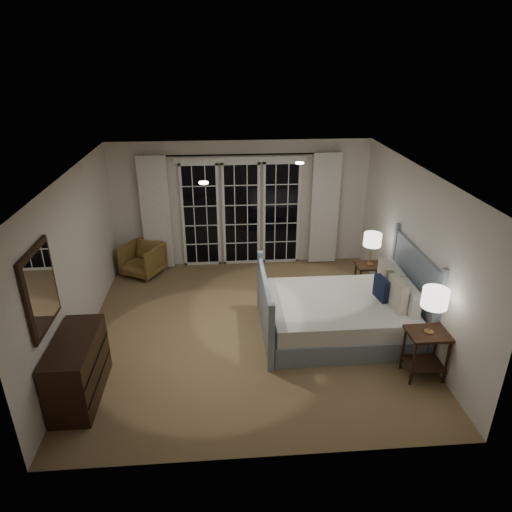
{
  "coord_description": "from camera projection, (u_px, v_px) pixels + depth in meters",
  "views": [
    {
      "loc": [
        -0.39,
        -6.08,
        4.03
      ],
      "look_at": [
        0.14,
        0.47,
        1.05
      ],
      "focal_mm": 32.0,
      "sensor_mm": 36.0,
      "label": 1
    }
  ],
  "objects": [
    {
      "name": "downlight_b",
      "position": [
        204.0,
        183.0,
        5.78
      ],
      "size": [
        0.12,
        0.12,
        0.01
      ],
      "primitive_type": "cylinder",
      "color": "white",
      "rests_on": "ceiling"
    },
    {
      "name": "curtain_left",
      "position": [
        156.0,
        214.0,
        8.78
      ],
      "size": [
        0.55,
        0.1,
        2.25
      ],
      "primitive_type": "cube",
      "color": "white",
      "rests_on": "curtain_rod"
    },
    {
      "name": "nightstand_right",
      "position": [
        368.0,
        275.0,
        8.05
      ],
      "size": [
        0.46,
        0.37,
        0.6
      ],
      "color": "black",
      "rests_on": "floor"
    },
    {
      "name": "lamp_right",
      "position": [
        372.0,
        240.0,
        7.77
      ],
      "size": [
        0.3,
        0.3,
        0.58
      ],
      "color": "tan",
      "rests_on": "nightstand_right"
    },
    {
      "name": "armchair",
      "position": [
        143.0,
        259.0,
        8.85
      ],
      "size": [
        0.93,
        0.94,
        0.63
      ],
      "primitive_type": "imported",
      "rotation": [
        0.0,
        0.0,
        -0.51
      ],
      "color": "brown",
      "rests_on": "floor"
    },
    {
      "name": "french_doors",
      "position": [
        241.0,
        213.0,
        9.0
      ],
      "size": [
        2.5,
        0.04,
        2.2
      ],
      "color": "black",
      "rests_on": "wall_back"
    },
    {
      "name": "floor",
      "position": [
        250.0,
        329.0,
        7.22
      ],
      "size": [
        5.0,
        5.0,
        0.0
      ],
      "primitive_type": "plane",
      "color": "olive",
      "rests_on": "ground"
    },
    {
      "name": "downlight_a",
      "position": [
        300.0,
        163.0,
        6.79
      ],
      "size": [
        0.12,
        0.12,
        0.01
      ],
      "primitive_type": "cylinder",
      "color": "white",
      "rests_on": "ceiling"
    },
    {
      "name": "ceiling",
      "position": [
        249.0,
        173.0,
        6.18
      ],
      "size": [
        5.0,
        5.0,
        0.0
      ],
      "primitive_type": "plane",
      "rotation": [
        3.14,
        0.0,
        0.0
      ],
      "color": "white",
      "rests_on": "wall_back"
    },
    {
      "name": "wall_back",
      "position": [
        241.0,
        205.0,
        8.97
      ],
      "size": [
        5.0,
        0.02,
        2.5
      ],
      "primitive_type": "cube",
      "color": "silver",
      "rests_on": "floor"
    },
    {
      "name": "wall_front",
      "position": [
        266.0,
        363.0,
        4.43
      ],
      "size": [
        5.0,
        0.02,
        2.5
      ],
      "primitive_type": "cube",
      "color": "silver",
      "rests_on": "floor"
    },
    {
      "name": "bed",
      "position": [
        342.0,
        313.0,
        7.0
      ],
      "size": [
        2.32,
        1.67,
        1.36
      ],
      "color": "gray",
      "rests_on": "floor"
    },
    {
      "name": "nightstand_left",
      "position": [
        426.0,
        347.0,
        6.0
      ],
      "size": [
        0.53,
        0.43,
        0.69
      ],
      "color": "black",
      "rests_on": "floor"
    },
    {
      "name": "curtain_right",
      "position": [
        325.0,
        209.0,
        9.02
      ],
      "size": [
        0.55,
        0.1,
        2.25
      ],
      "primitive_type": "cube",
      "color": "white",
      "rests_on": "curtain_rod"
    },
    {
      "name": "wall_left",
      "position": [
        75.0,
        263.0,
        6.52
      ],
      "size": [
        0.02,
        5.0,
        2.5
      ],
      "primitive_type": "cube",
      "color": "silver",
      "rests_on": "floor"
    },
    {
      "name": "wall_right",
      "position": [
        414.0,
        252.0,
        6.88
      ],
      "size": [
        0.02,
        5.0,
        2.5
      ],
      "primitive_type": "cube",
      "color": "silver",
      "rests_on": "floor"
    },
    {
      "name": "lamp_left",
      "position": [
        435.0,
        298.0,
        5.7
      ],
      "size": [
        0.33,
        0.33,
        0.63
      ],
      "color": "tan",
      "rests_on": "nightstand_left"
    },
    {
      "name": "curtain_rod",
      "position": [
        241.0,
        155.0,
        8.47
      ],
      "size": [
        3.5,
        0.03,
        0.03
      ],
      "primitive_type": "cylinder",
      "rotation": [
        0.0,
        1.57,
        0.0
      ],
      "color": "black",
      "rests_on": "wall_back"
    },
    {
      "name": "mirror",
      "position": [
        41.0,
        289.0,
        5.17
      ],
      "size": [
        0.05,
        0.85,
        1.0
      ],
      "color": "black",
      "rests_on": "wall_left"
    },
    {
      "name": "dresser",
      "position": [
        78.0,
        369.0,
        5.66
      ],
      "size": [
        0.5,
        1.19,
        0.84
      ],
      "color": "black",
      "rests_on": "floor"
    }
  ]
}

